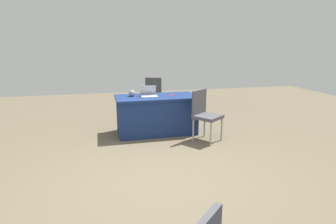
{
  "coord_description": "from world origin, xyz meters",
  "views": [
    {
      "loc": [
        0.69,
        3.26,
        1.79
      ],
      "look_at": [
        -0.14,
        -0.27,
        0.9
      ],
      "focal_mm": 30.07,
      "sensor_mm": 36.0,
      "label": 1
    }
  ],
  "objects_px": {
    "chair_near_front": "(155,93)",
    "laptop_silver": "(149,94)",
    "yarn_ball": "(132,93)",
    "scissors_red": "(171,95)",
    "chair_tucked_left": "(205,112)",
    "table_foreground": "(156,114)"
  },
  "relations": [
    {
      "from": "chair_tucked_left",
      "to": "yarn_ball",
      "type": "bearing_deg",
      "value": -67.31
    },
    {
      "from": "table_foreground",
      "to": "laptop_silver",
      "type": "bearing_deg",
      "value": -1.88
    },
    {
      "from": "laptop_silver",
      "to": "scissors_red",
      "type": "height_order",
      "value": "laptop_silver"
    },
    {
      "from": "table_foreground",
      "to": "yarn_ball",
      "type": "distance_m",
      "value": 0.65
    },
    {
      "from": "chair_tucked_left",
      "to": "scissors_red",
      "type": "bearing_deg",
      "value": -91.17
    },
    {
      "from": "chair_near_front",
      "to": "table_foreground",
      "type": "bearing_deg",
      "value": -73.74
    },
    {
      "from": "laptop_silver",
      "to": "yarn_ball",
      "type": "height_order",
      "value": "laptop_silver"
    },
    {
      "from": "table_foreground",
      "to": "chair_tucked_left",
      "type": "distance_m",
      "value": 1.04
    },
    {
      "from": "chair_near_front",
      "to": "laptop_silver",
      "type": "distance_m",
      "value": 1.71
    },
    {
      "from": "chair_near_front",
      "to": "laptop_silver",
      "type": "height_order",
      "value": "laptop_silver"
    },
    {
      "from": "chair_near_front",
      "to": "laptop_silver",
      "type": "xyz_separation_m",
      "value": [
        0.42,
        1.64,
        0.26
      ]
    },
    {
      "from": "yarn_ball",
      "to": "laptop_silver",
      "type": "bearing_deg",
      "value": 165.48
    },
    {
      "from": "chair_near_front",
      "to": "scissors_red",
      "type": "height_order",
      "value": "chair_near_front"
    },
    {
      "from": "table_foreground",
      "to": "yarn_ball",
      "type": "height_order",
      "value": "yarn_ball"
    },
    {
      "from": "yarn_ball",
      "to": "scissors_red",
      "type": "height_order",
      "value": "yarn_ball"
    },
    {
      "from": "table_foreground",
      "to": "chair_tucked_left",
      "type": "xyz_separation_m",
      "value": [
        -0.78,
        0.66,
        0.16
      ]
    },
    {
      "from": "yarn_ball",
      "to": "table_foreground",
      "type": "bearing_deg",
      "value": 169.29
    },
    {
      "from": "chair_tucked_left",
      "to": "table_foreground",
      "type": "bearing_deg",
      "value": -76.59
    },
    {
      "from": "laptop_silver",
      "to": "scissors_red",
      "type": "xyz_separation_m",
      "value": [
        -0.46,
        0.0,
        -0.04
      ]
    },
    {
      "from": "chair_tucked_left",
      "to": "laptop_silver",
      "type": "height_order",
      "value": "laptop_silver"
    },
    {
      "from": "chair_near_front",
      "to": "yarn_ball",
      "type": "xyz_separation_m",
      "value": [
        0.75,
        1.55,
        0.29
      ]
    },
    {
      "from": "chair_near_front",
      "to": "laptop_silver",
      "type": "relative_size",
      "value": 2.94
    }
  ]
}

